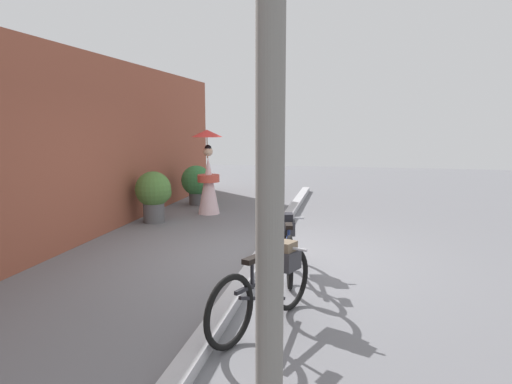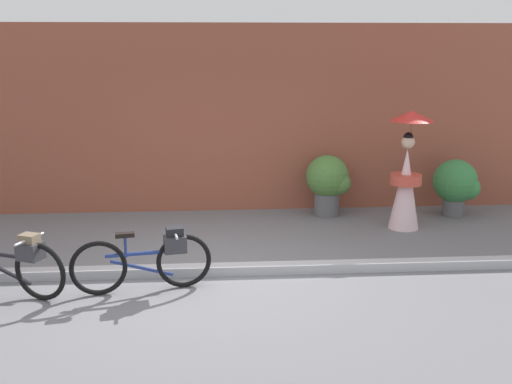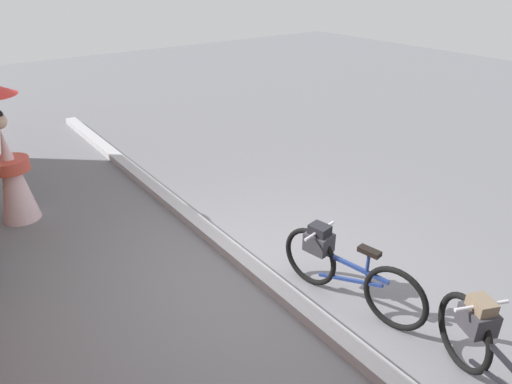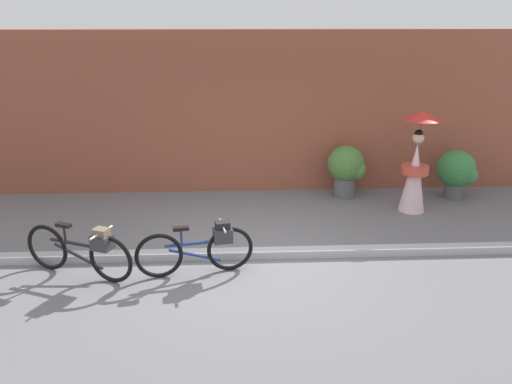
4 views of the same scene
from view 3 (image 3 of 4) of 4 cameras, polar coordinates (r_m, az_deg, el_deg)
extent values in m
plane|color=slate|center=(5.18, 0.92, -11.01)|extent=(30.00, 30.00, 0.00)
cube|color=#B2B2B7|center=(5.14, 0.93, -10.47)|extent=(14.00, 0.20, 0.12)
torus|color=black|center=(4.44, 24.32, -15.58)|extent=(0.65, 0.33, 0.69)
cylinder|color=silver|center=(4.15, 26.16, -12.52)|extent=(0.22, 0.45, 0.03)
cube|color=#333338|center=(4.23, 25.78, -14.03)|extent=(0.33, 0.31, 0.20)
cube|color=#72604C|center=(4.16, 26.13, -12.65)|extent=(0.25, 0.23, 0.14)
torus|color=black|center=(5.01, 6.71, -7.97)|extent=(0.66, 0.17, 0.66)
torus|color=black|center=(4.62, 16.82, -12.52)|extent=(0.66, 0.17, 0.66)
cube|color=navy|center=(4.71, 11.67, -8.84)|extent=(0.83, 0.18, 0.04)
cube|color=navy|center=(4.82, 11.47, -10.61)|extent=(0.73, 0.16, 0.26)
cylinder|color=navy|center=(4.58, 13.69, -8.59)|extent=(0.03, 0.03, 0.27)
cube|color=black|center=(4.51, 13.87, -7.16)|extent=(0.23, 0.13, 0.05)
cylinder|color=silver|center=(4.77, 7.89, -4.79)|extent=(0.11, 0.48, 0.03)
cube|color=#333338|center=(4.84, 7.79, -6.17)|extent=(0.29, 0.26, 0.20)
cube|color=black|center=(4.77, 7.89, -4.85)|extent=(0.22, 0.19, 0.14)
cone|color=silver|center=(6.86, -27.95, 1.80)|extent=(0.48, 0.48, 1.29)
cylinder|color=#D14C3D|center=(6.81, -28.22, 2.98)|extent=(0.49, 0.49, 0.16)
camera|label=1|loc=(5.23, 89.85, -13.98)|focal=32.54mm
camera|label=2|loc=(10.47, 37.66, 19.97)|focal=43.11mm
camera|label=4|loc=(10.06, 39.95, 23.09)|focal=36.32mm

